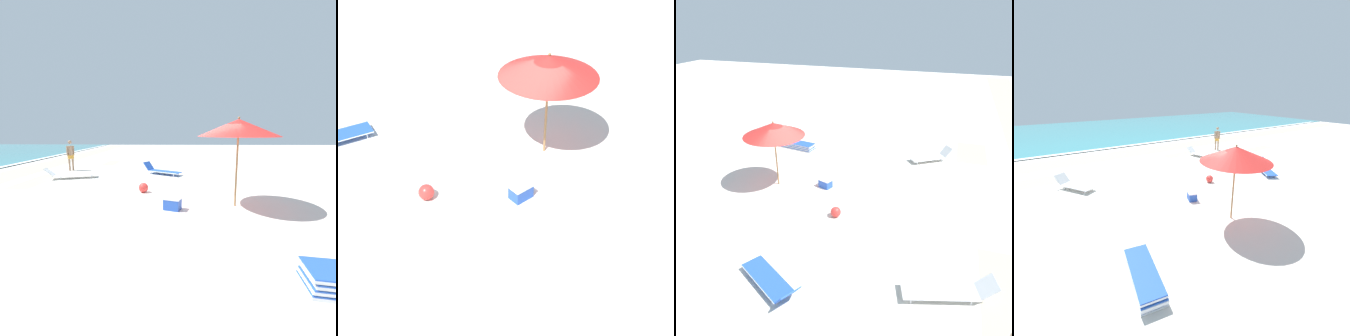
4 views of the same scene
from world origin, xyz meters
TOP-DOWN VIEW (x-y plane):
  - ground_plane at (0.00, 0.01)m, footprint 60.00×60.00m
  - beach_umbrella at (-0.58, -1.28)m, footprint 2.40×2.40m
  - beach_ball at (0.90, 1.76)m, footprint 0.37×0.37m
  - cooler_box at (-0.95, 0.66)m, footprint 0.50×0.59m

SIDE VIEW (x-z plane):
  - ground_plane at x=0.00m, z-range -0.16..0.00m
  - beach_ball at x=0.90m, z-range 0.00..0.37m
  - cooler_box at x=-0.95m, z-range 0.00..0.37m
  - beach_umbrella at x=-0.58m, z-range 1.03..3.75m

